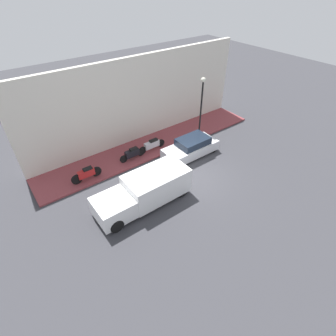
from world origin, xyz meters
TOP-DOWN VIEW (x-y plane):
  - ground_plane at (0.00, 0.00)m, footprint 60.00×60.00m
  - sidewalk at (4.46, 0.00)m, footprint 2.78×16.97m
  - building_facade at (6.00, 0.00)m, footprint 0.30×16.97m
  - parked_car at (1.92, -1.39)m, footprint 1.61×3.95m
  - delivery_van at (-0.02, 3.66)m, footprint 1.93×5.36m
  - scooter_silver at (3.93, 0.48)m, footprint 0.30×2.12m
  - motorcycle_black at (3.83, 2.13)m, footprint 0.30×1.86m
  - motorcycle_red at (3.62, 5.45)m, footprint 0.30×1.90m
  - streetlamp at (3.34, -3.44)m, footprint 0.33×0.33m

SIDE VIEW (x-z plane):
  - ground_plane at x=0.00m, z-range 0.00..0.00m
  - sidewalk at x=4.46m, z-range 0.00..0.11m
  - motorcycle_black at x=3.83m, z-range 0.14..0.95m
  - scooter_silver at x=3.93m, z-range 0.15..0.95m
  - motorcycle_red at x=3.62m, z-range 0.15..0.98m
  - parked_car at x=1.92m, z-range -0.03..1.29m
  - delivery_van at x=-0.02m, z-range 0.03..1.72m
  - building_facade at x=6.00m, z-range 0.00..5.99m
  - streetlamp at x=3.34m, z-range 0.81..5.31m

